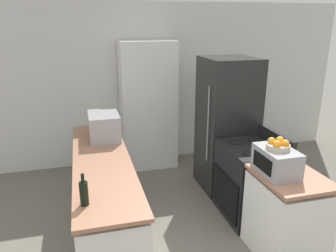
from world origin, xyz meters
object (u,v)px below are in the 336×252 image
at_px(refrigerator, 227,125).
at_px(toaster_oven, 276,161).
at_px(stove, 250,181).
at_px(fruit_bowl, 278,145).
at_px(wine_bottle, 84,193).
at_px(microwave, 104,126).
at_px(pantry_cabinet, 148,106).

height_order(refrigerator, toaster_oven, refrigerator).
height_order(stove, fruit_bowl, fruit_bowl).
bearing_deg(wine_bottle, fruit_bowl, 3.22).
distance_m(microwave, wine_bottle, 1.58).
relative_size(pantry_cabinet, fruit_bowl, 9.16).
height_order(stove, wine_bottle, wine_bottle).
bearing_deg(refrigerator, pantry_cabinet, 132.30).
distance_m(pantry_cabinet, refrigerator, 1.35).
height_order(pantry_cabinet, toaster_oven, pantry_cabinet).
relative_size(stove, microwave, 2.05).
height_order(stove, microwave, microwave).
distance_m(toaster_oven, fruit_bowl, 0.17).
bearing_deg(microwave, stove, -24.76).
distance_m(refrigerator, fruit_bowl, 1.50).
bearing_deg(fruit_bowl, microwave, 136.13).
height_order(pantry_cabinet, wine_bottle, pantry_cabinet).
height_order(pantry_cabinet, refrigerator, pantry_cabinet).
xyz_separation_m(microwave, toaster_oven, (1.51, -1.45, -0.03)).
relative_size(pantry_cabinet, wine_bottle, 7.44).
distance_m(microwave, toaster_oven, 2.09).
xyz_separation_m(pantry_cabinet, refrigerator, (0.90, -0.99, -0.09)).
distance_m(microwave, fruit_bowl, 2.09).
xyz_separation_m(stove, wine_bottle, (-1.94, -0.79, 0.54)).
distance_m(stove, toaster_oven, 0.90).
xyz_separation_m(microwave, fruit_bowl, (1.51, -1.45, 0.14)).
bearing_deg(refrigerator, toaster_oven, -96.51).
xyz_separation_m(wine_bottle, fruit_bowl, (1.79, 0.10, 0.19)).
relative_size(microwave, toaster_oven, 1.15).
bearing_deg(toaster_oven, fruit_bowl, -126.98).
height_order(refrigerator, fruit_bowl, refrigerator).
bearing_deg(pantry_cabinet, toaster_oven, -73.32).
xyz_separation_m(refrigerator, wine_bottle, (-1.96, -1.57, 0.08)).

